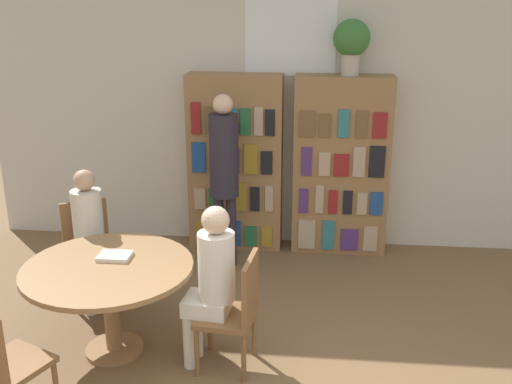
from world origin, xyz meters
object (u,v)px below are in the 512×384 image
seated_reader_left (90,232)px  librarian_standing (224,165)px  chair_far_side (236,308)px  seated_reader_right (211,278)px  bookshelf_left (235,163)px  bookshelf_right (341,166)px  chair_near_camera (0,361)px  chair_left_side (88,246)px  reading_table (109,280)px  flower_vase (352,41)px

seated_reader_left → librarian_standing: bearing=-167.9°
chair_far_side → seated_reader_right: bearing=90.0°
bookshelf_left → chair_far_side: bearing=-82.5°
chair_far_side → bookshelf_right: bearing=-13.7°
bookshelf_left → bookshelf_right: (1.08, -0.00, -0.00)m
chair_near_camera → chair_far_side: same height
seated_reader_left → librarian_standing: 1.41m
bookshelf_left → chair_left_side: size_ratio=2.10×
seated_reader_left → seated_reader_right: size_ratio=0.99×
bookshelf_left → chair_far_side: size_ratio=2.10×
reading_table → chair_far_side: 0.97m
reading_table → chair_far_side: bearing=-6.2°
reading_table → seated_reader_right: 0.79m
seated_reader_right → librarian_standing: 1.71m
chair_far_side → seated_reader_left: bearing=66.0°
chair_left_side → seated_reader_left: 0.27m
reading_table → bookshelf_right: bearing=50.0°
bookshelf_right → chair_left_side: bearing=-150.6°
bookshelf_left → chair_far_side: bookshelf_left is taller
seated_reader_left → bookshelf_left: bearing=-156.6°
seated_reader_right → chair_left_side: bearing=60.0°
chair_left_side → librarian_standing: librarian_standing is taller
chair_left_side → librarian_standing: size_ratio=0.51×
reading_table → chair_left_side: 0.97m
chair_near_camera → librarian_standing: 2.73m
chair_left_side → seated_reader_left: bearing=90.0°
chair_near_camera → seated_reader_right: size_ratio=0.71×
bookshelf_right → flower_vase: bearing=5.8°
flower_vase → reading_table: 3.17m
bookshelf_right → seated_reader_right: 2.39m
chair_far_side → librarian_standing: size_ratio=0.51×
bookshelf_right → flower_vase: size_ratio=3.45×
librarian_standing → bookshelf_right: bearing=24.0°
bookshelf_right → chair_far_side: 2.37m
chair_near_camera → chair_left_side: 1.72m
reading_table → chair_left_side: bearing=119.8°
bookshelf_left → bookshelf_right: size_ratio=1.00×
librarian_standing → bookshelf_left: bearing=85.3°
chair_left_side → chair_far_side: bearing=117.0°
flower_vase → chair_left_side: (-2.28, -1.26, -1.67)m
bookshelf_right → chair_near_camera: bookshelf_right is taller
chair_left_side → chair_far_side: (1.43, -0.94, 0.00)m
reading_table → chair_left_side: chair_left_side is taller
reading_table → chair_left_side: size_ratio=1.43×
bookshelf_left → flower_vase: flower_vase is taller
librarian_standing → flower_vase: bearing=23.4°
chair_far_side → seated_reader_left: size_ratio=0.72×
bookshelf_left → chair_near_camera: size_ratio=2.10×
reading_table → librarian_standing: 1.76m
chair_near_camera → seated_reader_left: bearing=114.0°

